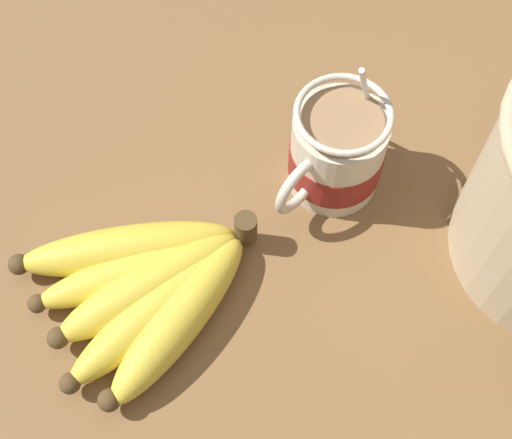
% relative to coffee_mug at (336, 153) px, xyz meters
% --- Properties ---
extents(table, '(1.04, 1.04, 0.03)m').
position_rel_coffee_mug_xyz_m(table, '(0.07, 0.01, -0.06)').
color(table, brown).
rests_on(table, ground).
extents(coffee_mug, '(0.14, 0.08, 0.14)m').
position_rel_coffee_mug_xyz_m(coffee_mug, '(0.00, 0.00, 0.00)').
color(coffee_mug, beige).
rests_on(coffee_mug, table).
extents(banana_bunch, '(0.21, 0.18, 0.04)m').
position_rel_coffee_mug_xyz_m(banana_bunch, '(0.19, -0.04, -0.03)').
color(banana_bunch, '#4C381E').
rests_on(banana_bunch, table).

